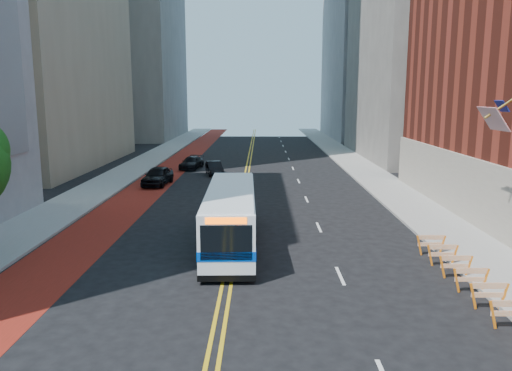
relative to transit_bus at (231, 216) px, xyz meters
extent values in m
plane|color=black|center=(0.14, -10.38, -1.57)|extent=(160.00, 160.00, 0.00)
cube|color=gray|center=(-11.86, 19.62, -1.50)|extent=(4.00, 140.00, 0.15)
cube|color=gray|center=(12.14, 19.62, -1.50)|extent=(4.00, 140.00, 0.15)
cube|color=maroon|center=(-7.96, 19.62, -1.57)|extent=(3.60, 140.00, 0.01)
cube|color=gold|center=(-0.04, 19.62, -1.57)|extent=(0.14, 140.00, 0.01)
cube|color=gold|center=(0.32, 19.62, -1.57)|extent=(0.14, 140.00, 0.01)
cube|color=silver|center=(4.94, -4.38, -1.56)|extent=(0.14, 2.20, 0.01)
cube|color=silver|center=(4.94, 3.62, -1.56)|extent=(0.14, 2.20, 0.01)
cube|color=silver|center=(4.94, 11.62, -1.56)|extent=(0.14, 2.20, 0.01)
cube|color=silver|center=(4.94, 19.62, -1.56)|extent=(0.14, 2.20, 0.01)
cube|color=silver|center=(4.94, 27.62, -1.56)|extent=(0.14, 2.20, 0.01)
cube|color=silver|center=(4.94, 35.62, -1.56)|extent=(0.14, 2.20, 0.01)
cube|color=silver|center=(4.94, 43.62, -1.56)|extent=(0.14, 2.20, 0.01)
cube|color=silver|center=(4.94, 51.62, -1.56)|extent=(0.14, 2.20, 0.01)
cube|color=silver|center=(4.94, 59.62, -1.56)|extent=(0.14, 2.20, 0.01)
cube|color=silver|center=(4.94, 67.62, -1.56)|extent=(0.14, 2.20, 0.01)
cube|color=silver|center=(4.94, 75.62, -1.56)|extent=(0.14, 2.20, 0.01)
cube|color=#9E9384|center=(14.19, 1.62, 0.43)|extent=(0.50, 36.00, 4.00)
cube|color=black|center=(14.29, 2.62, -0.47)|extent=(0.35, 2.80, 2.20)
cube|color=black|center=(14.29, 9.62, -0.47)|extent=(0.35, 2.80, 2.20)
cube|color=#B21419|center=(11.84, -2.38, 5.03)|extent=(0.75, 1.90, 1.05)
cube|color=navy|center=(12.39, -1.93, 5.58)|extent=(0.39, 0.85, 0.52)
cube|color=orange|center=(9.19, -9.28, -1.07)|extent=(0.32, 0.06, 0.99)
cube|color=orange|center=(9.74, -9.28, -0.67)|extent=(1.25, 0.05, 0.22)
cube|color=orange|center=(9.74, -9.28, -1.02)|extent=(1.25, 0.05, 0.18)
cube|color=orange|center=(9.19, -7.73, -1.07)|extent=(0.32, 0.06, 0.99)
cube|color=orange|center=(10.29, -7.73, -1.07)|extent=(0.32, 0.06, 0.99)
cube|color=orange|center=(9.74, -7.73, -0.67)|extent=(1.25, 0.05, 0.22)
cube|color=orange|center=(9.74, -7.73, -1.02)|extent=(1.25, 0.05, 0.18)
cube|color=orange|center=(9.19, -6.18, -1.07)|extent=(0.32, 0.06, 0.99)
cube|color=orange|center=(10.29, -6.18, -1.07)|extent=(0.32, 0.06, 0.99)
cube|color=orange|center=(9.74, -6.18, -0.67)|extent=(1.25, 0.05, 0.22)
cube|color=orange|center=(9.74, -6.18, -1.02)|extent=(1.25, 0.05, 0.18)
cube|color=orange|center=(9.19, -4.63, -1.07)|extent=(0.32, 0.06, 0.99)
cube|color=orange|center=(10.29, -4.63, -1.07)|extent=(0.32, 0.06, 0.99)
cube|color=orange|center=(9.74, -4.63, -0.67)|extent=(1.25, 0.05, 0.22)
cube|color=orange|center=(9.74, -4.63, -1.02)|extent=(1.25, 0.05, 0.18)
cube|color=orange|center=(9.19, -3.08, -1.07)|extent=(0.32, 0.06, 0.99)
cube|color=orange|center=(10.29, -3.08, -1.07)|extent=(0.32, 0.06, 0.99)
cube|color=orange|center=(9.74, -3.08, -0.67)|extent=(1.25, 0.05, 0.22)
cube|color=orange|center=(9.74, -3.08, -1.02)|extent=(1.25, 0.05, 0.18)
cube|color=orange|center=(9.19, -1.53, -1.07)|extent=(0.32, 0.06, 0.99)
cube|color=orange|center=(10.29, -1.53, -1.07)|extent=(0.32, 0.06, 0.99)
cube|color=orange|center=(9.74, -1.53, -0.67)|extent=(1.25, 0.05, 0.22)
cube|color=orange|center=(9.74, -1.53, -1.02)|extent=(1.25, 0.05, 0.18)
cube|color=white|center=(0.00, -0.12, 0.04)|extent=(2.66, 10.97, 2.59)
cube|color=#013AAF|center=(0.00, -0.12, -0.34)|extent=(2.70, 11.01, 0.41)
cube|color=black|center=(-0.02, 0.61, 0.48)|extent=(2.62, 7.70, 0.86)
cube|color=black|center=(0.15, -5.55, 0.25)|extent=(2.08, 0.15, 1.45)
cube|color=black|center=(-0.15, 5.31, 0.43)|extent=(1.89, 0.14, 0.91)
cube|color=#FF5905|center=(0.15, -5.55, 1.16)|extent=(1.66, 0.12, 0.27)
cube|color=white|center=(0.00, -0.12, 1.38)|extent=(2.53, 10.42, 0.11)
cube|color=black|center=(0.00, -0.12, -1.25)|extent=(2.69, 11.00, 0.27)
cylinder|color=black|center=(-0.97, -3.64, -1.12)|extent=(0.30, 0.92, 0.91)
cylinder|color=black|center=(1.17, -3.58, -1.12)|extent=(0.30, 0.92, 0.91)
cylinder|color=black|center=(-1.15, 2.91, -1.12)|extent=(0.30, 0.92, 0.91)
cylinder|color=black|center=(0.99, 2.96, -1.12)|extent=(0.30, 0.92, 0.91)
cylinder|color=black|center=(-1.19, 4.21, -1.12)|extent=(0.30, 0.92, 0.91)
cylinder|color=black|center=(0.96, 4.27, -1.12)|extent=(0.30, 0.92, 0.91)
imported|color=black|center=(-7.36, 17.54, -0.77)|extent=(2.31, 4.84, 1.60)
imported|color=black|center=(-3.02, 23.39, -0.93)|extent=(2.20, 4.08, 1.28)
imported|color=black|center=(-5.76, 27.26, -0.94)|extent=(2.48, 4.60, 1.27)
camera|label=1|loc=(1.53, -24.75, 6.05)|focal=35.00mm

